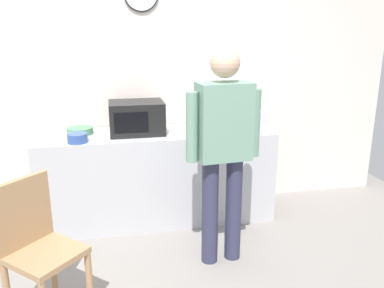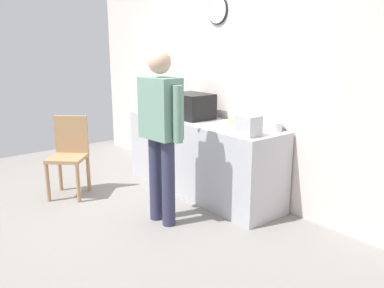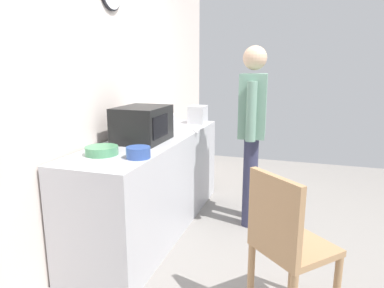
{
  "view_description": "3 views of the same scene",
  "coord_description": "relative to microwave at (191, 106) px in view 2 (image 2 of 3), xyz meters",
  "views": [
    {
      "loc": [
        -0.28,
        -2.44,
        1.83
      ],
      "look_at": [
        0.37,
        0.72,
        0.9
      ],
      "focal_mm": 37.32,
      "sensor_mm": 36.0,
      "label": 1
    },
    {
      "loc": [
        3.63,
        -1.74,
        1.75
      ],
      "look_at": [
        0.47,
        0.81,
        0.73
      ],
      "focal_mm": 37.0,
      "sensor_mm": 36.0,
      "label": 2
    },
    {
      "loc": [
        -2.7,
        -0.08,
        1.51
      ],
      "look_at": [
        0.27,
        0.89,
        0.82
      ],
      "focal_mm": 32.17,
      "sensor_mm": 36.0,
      "label": 3
    }
  ],
  "objects": [
    {
      "name": "ground_plane",
      "position": [
        0.06,
        -1.23,
        -1.04
      ],
      "size": [
        6.0,
        6.0,
        0.0
      ],
      "primitive_type": "plane",
      "color": "gray"
    },
    {
      "name": "kitchen_counter",
      "position": [
        0.18,
        -0.01,
        -0.59
      ],
      "size": [
        2.21,
        0.62,
        0.89
      ],
      "primitive_type": "cube",
      "color": "#B7B7BC",
      "rests_on": "ground_plane"
    },
    {
      "name": "sandwich_plate",
      "position": [
        0.66,
        0.09,
        -0.13
      ],
      "size": [
        0.24,
        0.24,
        0.07
      ],
      "color": "white",
      "rests_on": "kitchen_counter"
    },
    {
      "name": "cereal_bowl",
      "position": [
        1.1,
        0.21,
        -0.1
      ],
      "size": [
        0.18,
        0.18,
        0.09
      ],
      "primitive_type": "cylinder",
      "color": "white",
      "rests_on": "kitchen_counter"
    },
    {
      "name": "fork_utensil",
      "position": [
        -0.75,
        0.09,
        -0.15
      ],
      "size": [
        0.13,
        0.13,
        0.01
      ],
      "primitive_type": "cube",
      "rotation": [
        0.0,
        0.0,
        2.36
      ],
      "color": "silver",
      "rests_on": "kitchen_counter"
    },
    {
      "name": "wooden_chair",
      "position": [
        -0.74,
        -1.26,
        -0.52
      ],
      "size": [
        0.57,
        0.57,
        0.94
      ],
      "color": "#A87F56",
      "rests_on": "ground_plane"
    },
    {
      "name": "toaster",
      "position": [
        1.09,
        -0.16,
        -0.05
      ],
      "size": [
        0.22,
        0.18,
        0.2
      ],
      "primitive_type": "cube",
      "color": "silver",
      "rests_on": "kitchen_counter"
    },
    {
      "name": "mixing_bowl",
      "position": [
        -0.52,
        0.08,
        -0.12
      ],
      "size": [
        0.24,
        0.24,
        0.06
      ],
      "primitive_type": "cylinder",
      "color": "#4C8E60",
      "rests_on": "kitchen_counter"
    },
    {
      "name": "back_wall",
      "position": [
        0.06,
        0.37,
        0.26
      ],
      "size": [
        5.4,
        0.13,
        2.6
      ],
      "color": "silver",
      "rests_on": "ground_plane"
    },
    {
      "name": "spoon_utensil",
      "position": [
        0.57,
        -0.3,
        -0.15
      ],
      "size": [
        0.15,
        0.11,
        0.01
      ],
      "primitive_type": "cube",
      "rotation": [
        0.0,
        0.0,
        0.57
      ],
      "color": "silver",
      "rests_on": "kitchen_counter"
    },
    {
      "name": "salad_bowl",
      "position": [
        -0.53,
        -0.22,
        -0.11
      ],
      "size": [
        0.17,
        0.17,
        0.08
      ],
      "primitive_type": "cylinder",
      "color": "#33519E",
      "rests_on": "kitchen_counter"
    },
    {
      "name": "microwave",
      "position": [
        0.0,
        0.0,
        0.0
      ],
      "size": [
        0.5,
        0.39,
        0.3
      ],
      "color": "black",
      "rests_on": "kitchen_counter"
    },
    {
      "name": "person_standing",
      "position": [
        0.59,
        -0.86,
        -0.04
      ],
      "size": [
        0.59,
        0.27,
        1.71
      ],
      "color": "#2F304B",
      "rests_on": "ground_plane"
    }
  ]
}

